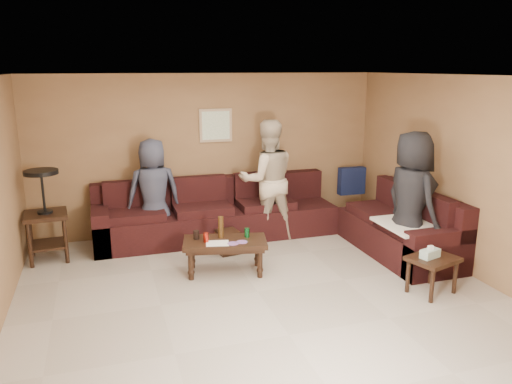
# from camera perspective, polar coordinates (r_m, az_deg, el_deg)

# --- Properties ---
(room) EXTENTS (5.60, 5.50, 2.50)m
(room) POSITION_cam_1_polar(r_m,az_deg,el_deg) (5.53, 0.19, 4.42)
(room) COLOR #ADA292
(room) RESTS_ON ground
(sectional_sofa) EXTENTS (4.65, 2.90, 0.97)m
(sectional_sofa) POSITION_cam_1_polar(r_m,az_deg,el_deg) (7.50, 2.58, -3.49)
(sectional_sofa) COLOR black
(sectional_sofa) RESTS_ON ground
(coffee_table) EXTENTS (1.15, 0.75, 0.72)m
(coffee_table) POSITION_cam_1_polar(r_m,az_deg,el_deg) (6.44, -3.60, -6.05)
(coffee_table) COLOR black
(coffee_table) RESTS_ON ground
(end_table_left) EXTENTS (0.60, 0.60, 1.26)m
(end_table_left) POSITION_cam_1_polar(r_m,az_deg,el_deg) (7.34, -22.94, -2.30)
(end_table_left) COLOR black
(end_table_left) RESTS_ON ground
(side_table_right) EXTENTS (0.64, 0.58, 0.59)m
(side_table_right) POSITION_cam_1_polar(r_m,az_deg,el_deg) (6.21, 19.50, -7.53)
(side_table_right) COLOR black
(side_table_right) RESTS_ON ground
(waste_bin) EXTENTS (0.32, 0.32, 0.34)m
(waste_bin) POSITION_cam_1_polar(r_m,az_deg,el_deg) (7.16, -3.25, -5.70)
(waste_bin) COLOR black
(waste_bin) RESTS_ON ground
(wall_art) EXTENTS (0.52, 0.04, 0.52)m
(wall_art) POSITION_cam_1_polar(r_m,az_deg,el_deg) (7.92, -4.63, 7.60)
(wall_art) COLOR tan
(wall_art) RESTS_ON ground
(person_left) EXTENTS (0.81, 0.56, 1.60)m
(person_left) POSITION_cam_1_polar(r_m,az_deg,el_deg) (7.49, -11.61, -0.03)
(person_left) COLOR #323545
(person_left) RESTS_ON ground
(person_middle) EXTENTS (0.93, 0.74, 1.83)m
(person_middle) POSITION_cam_1_polar(r_m,az_deg,el_deg) (7.61, 1.31, 1.40)
(person_middle) COLOR #C7B294
(person_middle) RESTS_ON ground
(person_right) EXTENTS (0.64, 0.93, 1.81)m
(person_right) POSITION_cam_1_polar(r_m,az_deg,el_deg) (6.80, 17.28, -0.90)
(person_right) COLOR black
(person_right) RESTS_ON ground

